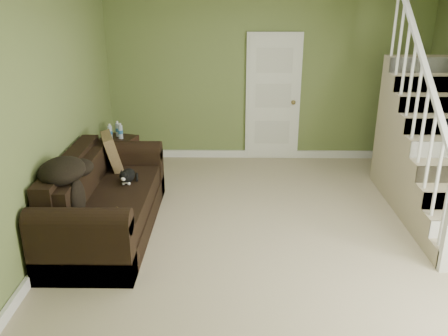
{
  "coord_description": "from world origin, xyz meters",
  "views": [
    {
      "loc": [
        -0.58,
        -4.71,
        2.65
      ],
      "look_at": [
        -0.64,
        0.08,
        0.82
      ],
      "focal_mm": 38.0,
      "sensor_mm": 36.0,
      "label": 1
    }
  ],
  "objects_px": {
    "sofa": "(103,204)",
    "side_table": "(118,156)",
    "cat": "(127,176)",
    "banana": "(111,213)"
  },
  "relations": [
    {
      "from": "sofa",
      "to": "side_table",
      "type": "height_order",
      "value": "sofa"
    },
    {
      "from": "cat",
      "to": "side_table",
      "type": "bearing_deg",
      "value": 110.84
    },
    {
      "from": "sofa",
      "to": "banana",
      "type": "distance_m",
      "value": 0.64
    },
    {
      "from": "sofa",
      "to": "side_table",
      "type": "xyz_separation_m",
      "value": [
        -0.23,
        1.76,
        -0.04
      ]
    },
    {
      "from": "cat",
      "to": "banana",
      "type": "relative_size",
      "value": 2.15
    },
    {
      "from": "banana",
      "to": "sofa",
      "type": "bearing_deg",
      "value": 65.43
    },
    {
      "from": "sofa",
      "to": "cat",
      "type": "distance_m",
      "value": 0.43
    },
    {
      "from": "side_table",
      "to": "banana",
      "type": "bearing_deg",
      "value": -78.84
    },
    {
      "from": "side_table",
      "to": "banana",
      "type": "distance_m",
      "value": 2.39
    },
    {
      "from": "sofa",
      "to": "banana",
      "type": "relative_size",
      "value": 11.17
    }
  ]
}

